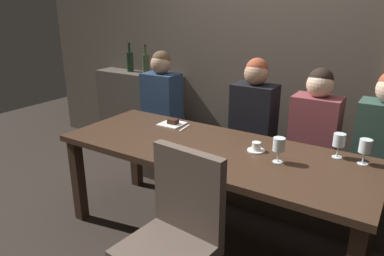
# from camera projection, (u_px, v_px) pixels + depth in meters

# --- Properties ---
(ground) EXTENTS (9.00, 9.00, 0.00)m
(ground) POSITION_uv_depth(u_px,v_px,m) (210.00, 236.00, 2.75)
(ground) COLOR black
(back_wall_tiled) EXTENTS (6.00, 0.12, 3.00)m
(back_wall_tiled) POSITION_uv_depth(u_px,v_px,m) (280.00, 26.00, 3.23)
(back_wall_tiled) COLOR brown
(back_wall_tiled) RESTS_ON ground
(back_counter) EXTENTS (1.10, 0.28, 0.95)m
(back_counter) POSITION_uv_depth(u_px,v_px,m) (140.00, 113.00, 4.21)
(back_counter) COLOR #494138
(back_counter) RESTS_ON ground
(dining_table) EXTENTS (2.20, 0.84, 0.74)m
(dining_table) POSITION_uv_depth(u_px,v_px,m) (212.00, 159.00, 2.54)
(dining_table) COLOR #342217
(dining_table) RESTS_ON ground
(banquette_bench) EXTENTS (2.50, 0.44, 0.45)m
(banquette_bench) POSITION_uv_depth(u_px,v_px,m) (249.00, 175.00, 3.23)
(banquette_bench) COLOR #40352A
(banquette_bench) RESTS_ON ground
(chair_near_side) EXTENTS (0.48, 0.48, 0.98)m
(chair_near_side) POSITION_uv_depth(u_px,v_px,m) (176.00, 230.00, 1.90)
(chair_near_side) COLOR #3D281C
(chair_near_side) RESTS_ON ground
(diner_redhead) EXTENTS (0.36, 0.24, 0.82)m
(diner_redhead) POSITION_uv_depth(u_px,v_px,m) (162.00, 95.00, 3.56)
(diner_redhead) COLOR navy
(diner_redhead) RESTS_ON banquette_bench
(diner_bearded) EXTENTS (0.36, 0.24, 0.83)m
(diner_bearded) POSITION_uv_depth(u_px,v_px,m) (254.00, 110.00, 3.03)
(diner_bearded) COLOR black
(diner_bearded) RESTS_ON banquette_bench
(diner_far_end) EXTENTS (0.36, 0.24, 0.80)m
(diner_far_end) POSITION_uv_depth(u_px,v_px,m) (316.00, 121.00, 2.78)
(diner_far_end) COLOR brown
(diner_far_end) RESTS_ON banquette_bench
(diner_near_end) EXTENTS (0.36, 0.24, 0.82)m
(diner_near_end) POSITION_uv_depth(u_px,v_px,m) (384.00, 132.00, 2.52)
(diner_near_end) COLOR #2D473D
(diner_near_end) RESTS_ON banquette_bench
(wine_bottle_dark_red) EXTENTS (0.08, 0.08, 0.33)m
(wine_bottle_dark_red) POSITION_uv_depth(u_px,v_px,m) (130.00, 61.00, 4.11)
(wine_bottle_dark_red) COLOR black
(wine_bottle_dark_red) RESTS_ON back_counter
(wine_bottle_pale_label) EXTENTS (0.08, 0.08, 0.33)m
(wine_bottle_pale_label) POSITION_uv_depth(u_px,v_px,m) (146.00, 64.00, 3.93)
(wine_bottle_pale_label) COLOR #384728
(wine_bottle_pale_label) RESTS_ON back_counter
(wine_glass_near_left) EXTENTS (0.08, 0.08, 0.16)m
(wine_glass_near_left) POSITION_uv_depth(u_px,v_px,m) (365.00, 147.00, 2.21)
(wine_glass_near_left) COLOR silver
(wine_glass_near_left) RESTS_ON dining_table
(wine_glass_center_front) EXTENTS (0.08, 0.08, 0.16)m
(wine_glass_center_front) POSITION_uv_depth(u_px,v_px,m) (339.00, 141.00, 2.31)
(wine_glass_center_front) COLOR silver
(wine_glass_center_front) RESTS_ON dining_table
(wine_glass_near_right) EXTENTS (0.08, 0.08, 0.16)m
(wine_glass_near_right) POSITION_uv_depth(u_px,v_px,m) (279.00, 145.00, 2.23)
(wine_glass_near_right) COLOR silver
(wine_glass_near_right) RESTS_ON dining_table
(espresso_cup) EXTENTS (0.12, 0.12, 0.06)m
(espresso_cup) POSITION_uv_depth(u_px,v_px,m) (256.00, 147.00, 2.44)
(espresso_cup) COLOR white
(espresso_cup) RESTS_ON dining_table
(dessert_plate) EXTENTS (0.19, 0.19, 0.05)m
(dessert_plate) POSITION_uv_depth(u_px,v_px,m) (172.00, 123.00, 2.97)
(dessert_plate) COLOR white
(dessert_plate) RESTS_ON dining_table
(fork_on_table) EXTENTS (0.04, 0.17, 0.01)m
(fork_on_table) POSITION_uv_depth(u_px,v_px,m) (185.00, 128.00, 2.89)
(fork_on_table) COLOR silver
(fork_on_table) RESTS_ON dining_table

